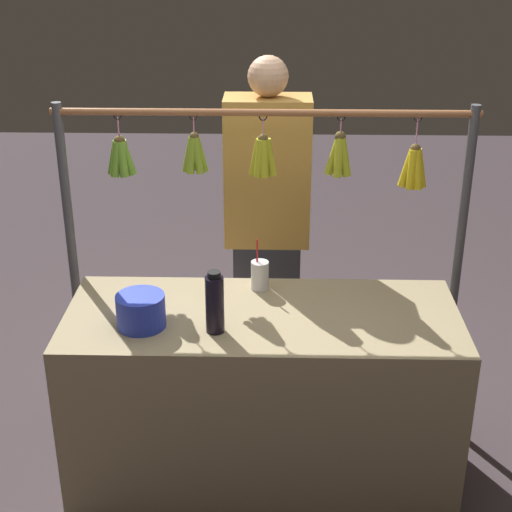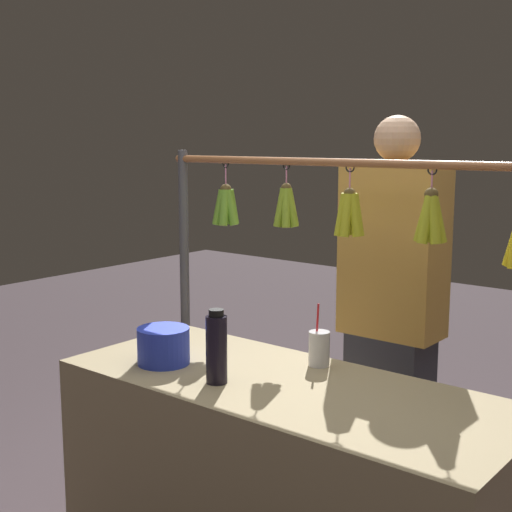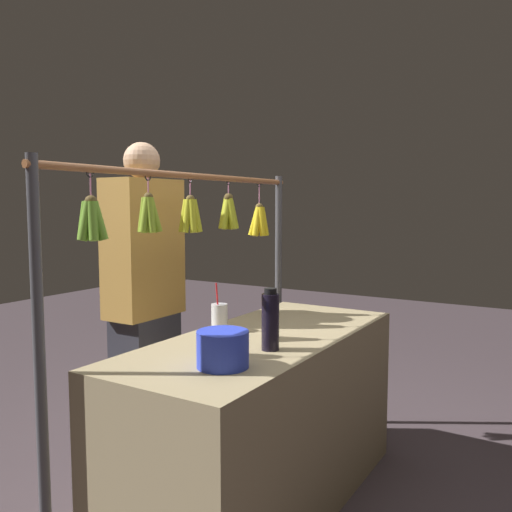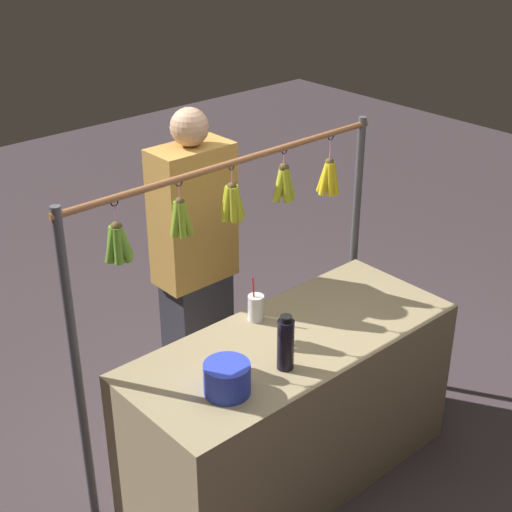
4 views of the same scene
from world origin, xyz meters
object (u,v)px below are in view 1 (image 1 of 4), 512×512
(blue_bucket, at_px, (141,311))
(vendor_person, at_px, (267,235))
(drink_cup, at_px, (260,275))
(water_bottle, at_px, (215,303))

(blue_bucket, relative_size, vendor_person, 0.11)
(blue_bucket, bearing_deg, drink_cup, -143.44)
(blue_bucket, bearing_deg, water_bottle, 173.67)
(water_bottle, height_order, drink_cup, water_bottle)
(drink_cup, distance_m, vendor_person, 0.52)
(blue_bucket, distance_m, vendor_person, 1.01)
(vendor_person, bearing_deg, drink_cup, 87.08)
(blue_bucket, height_order, vendor_person, vendor_person)
(drink_cup, bearing_deg, blue_bucket, 36.56)
(water_bottle, bearing_deg, drink_cup, -113.92)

